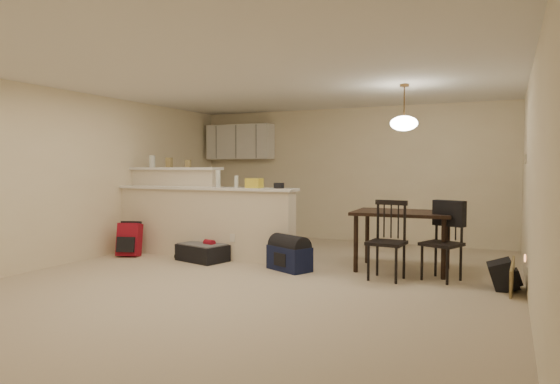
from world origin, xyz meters
The scene contains 21 objects.
room centered at (0.00, 0.00, 1.25)m, with size 7.00×7.02×2.50m.
breakfast_bar centered at (-1.76, 0.98, 0.61)m, with size 3.08×0.58×1.39m.
upper_cabinets centered at (-2.20, 3.32, 1.90)m, with size 1.40×0.34×0.70m, color white.
kitchen_counter centered at (-2.00, 3.19, 0.45)m, with size 1.80×0.60×0.90m, color white.
thermostat centered at (2.98, 1.55, 1.50)m, with size 0.02×0.12×0.12m, color beige.
jar centered at (-2.66, 1.12, 1.49)m, with size 0.10×0.10×0.20m, color silver.
cereal_box centered at (-2.31, 1.12, 1.47)m, with size 0.10×0.07×0.16m, color #96804D.
small_box centered at (-1.93, 1.12, 1.45)m, with size 0.08×0.06×0.12m, color #96804D.
bottle_a centered at (-1.23, 0.90, 1.22)m, with size 0.07×0.07×0.26m, color silver.
bottle_b centered at (-0.91, 0.90, 1.18)m, with size 0.06×0.06×0.18m, color silver.
bag_lump centered at (-0.61, 0.90, 1.16)m, with size 0.22×0.18×0.14m, color #96804D.
pouch centered at (-0.21, 0.90, 1.13)m, with size 0.12×0.10×0.08m, color #96804D.
dining_table centered at (1.51, 1.16, 0.71)m, with size 1.31×0.90×0.80m.
pendant_lamp centered at (1.51, 1.16, 1.99)m, with size 0.36×0.36×0.62m.
dining_chair_near centered at (1.43, 0.52, 0.49)m, with size 0.43×0.41×0.98m, color black, non-canonical shape.
dining_chair_far centered at (2.06, 0.76, 0.48)m, with size 0.42×0.40×0.96m, color black, non-canonical shape.
suitcase centered at (-1.33, 0.61, 0.12)m, with size 0.72×0.47×0.24m, color black.
red_backpack centered at (-2.59, 0.47, 0.26)m, with size 0.34×0.21×0.51m, color maroon.
navy_duffel centered at (0.11, 0.54, 0.16)m, with size 0.60×0.33×0.33m, color #111838.
black_daypack centered at (2.76, 0.61, 0.16)m, with size 0.36×0.26×0.32m, color black.
cardboard_sheet centered at (2.85, 0.37, 0.18)m, with size 0.47×0.02×0.36m, color #96804D.
Camera 1 is at (2.79, -5.60, 1.41)m, focal length 32.00 mm.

